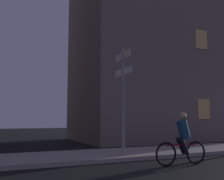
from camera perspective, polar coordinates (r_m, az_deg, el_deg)
The scene contains 4 objects.
sidewalk_kerb at distance 10.65m, azimuth 4.08°, elevation -13.44°, with size 40.00×2.76×0.14m, color #9E9991.
signpost at distance 9.58m, azimuth 2.41°, elevation -0.26°, with size 0.12×1.31×3.92m.
cyclist at distance 8.57m, azimuth 14.92°, elevation -10.45°, with size 1.82×0.34×1.61m.
building_right_block at distance 21.24m, azimuth 11.95°, elevation 18.06°, with size 13.38×6.53×20.21m.
Camera 1 is at (-5.03, -2.13, 1.40)m, focal length 42.43 mm.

